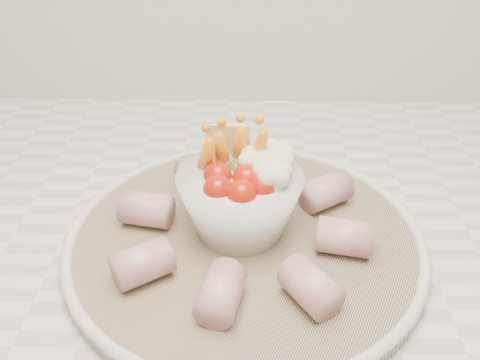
{
  "coord_description": "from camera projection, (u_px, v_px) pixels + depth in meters",
  "views": [
    {
      "loc": [
        0.09,
        0.94,
        1.3
      ],
      "look_at": [
        0.08,
        1.39,
        1.0
      ],
      "focal_mm": 40.0,
      "sensor_mm": 36.0,
      "label": 1
    }
  ],
  "objects": [
    {
      "name": "cured_meat_rolls",
      "position": [
        244.0,
        223.0,
        0.56
      ],
      "size": [
        0.27,
        0.28,
        0.04
      ],
      "color": "#A54B54",
      "rests_on": "serving_platter"
    },
    {
      "name": "serving_platter",
      "position": [
        245.0,
        240.0,
        0.57
      ],
      "size": [
        0.5,
        0.5,
        0.02
      ],
      "color": "navy",
      "rests_on": "kitchen_counter"
    },
    {
      "name": "veggie_bowl",
      "position": [
        242.0,
        195.0,
        0.56
      ],
      "size": [
        0.13,
        0.13,
        0.11
      ],
      "color": "white",
      "rests_on": "serving_platter"
    }
  ]
}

